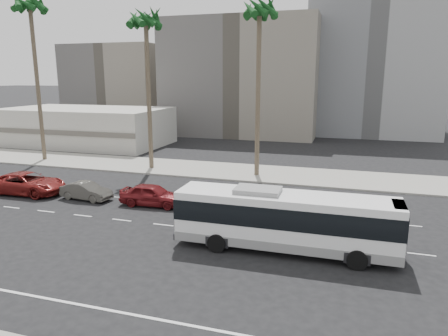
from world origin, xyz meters
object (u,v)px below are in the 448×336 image
at_px(palm_mid, 146,24).
at_px(palm_far, 30,8).
at_px(car_b, 86,191).
at_px(car_c, 27,183).
at_px(city_bus, 285,219).
at_px(car_a, 152,195).
at_px(palm_near, 259,14).

height_order(palm_mid, palm_far, palm_far).
relative_size(car_b, car_c, 0.66).
bearing_deg(city_bus, palm_mid, 134.77).
xyz_separation_m(car_a, palm_near, (5.33, 11.05, 13.75)).
xyz_separation_m(car_c, palm_near, (16.33, 11.25, 13.69)).
height_order(car_a, car_c, car_c).
relative_size(city_bus, palm_far, 0.66).
bearing_deg(car_a, car_b, 89.15).
xyz_separation_m(car_b, palm_far, (-13.64, 11.47, 15.50)).
height_order(car_c, palm_near, palm_near).
relative_size(city_bus, palm_mid, 0.75).
xyz_separation_m(city_bus, car_c, (-21.47, 4.85, -0.91)).
relative_size(car_b, palm_near, 0.25).
height_order(car_b, palm_mid, palm_mid).
xyz_separation_m(city_bus, car_b, (-15.97, 4.88, -1.10)).
distance_m(car_c, palm_near, 24.09).
xyz_separation_m(city_bus, car_a, (-10.47, 5.05, -0.97)).
xyz_separation_m(car_c, palm_far, (-8.14, 11.50, 15.31)).
height_order(car_a, palm_mid, palm_mid).
bearing_deg(palm_far, palm_mid, -1.60).
relative_size(city_bus, car_c, 1.90).
relative_size(car_b, palm_mid, 0.26).
bearing_deg(car_c, palm_mid, -28.04).
bearing_deg(city_bus, car_c, 166.82).
xyz_separation_m(car_b, car_c, (-5.50, -0.03, 0.19)).
bearing_deg(car_a, city_bus, -118.33).
distance_m(city_bus, car_b, 16.74).
distance_m(city_bus, palm_mid, 25.82).
relative_size(car_c, palm_near, 0.39).
relative_size(city_bus, palm_near, 0.73).
distance_m(palm_mid, palm_far, 13.67).
relative_size(car_b, palm_far, 0.23).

